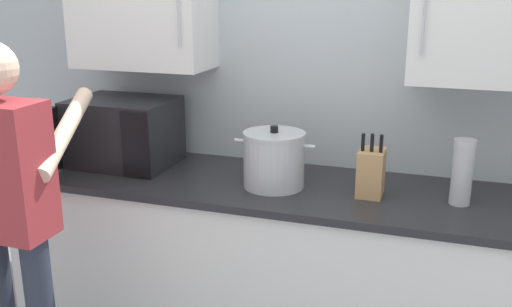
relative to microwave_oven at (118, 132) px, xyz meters
name	(u,v)px	position (x,y,z in m)	size (l,w,h in m)	color
back_wall_tiled	(310,76)	(0.92, 0.31, 0.29)	(3.97, 0.44, 2.51)	#B2BCC1
counter_unit	(288,272)	(0.92, -0.04, -0.62)	(2.77, 0.70, 0.90)	white
microwave_oven	(118,132)	(0.00, 0.00, 0.00)	(0.52, 0.75, 0.34)	black
knife_block	(371,172)	(1.29, -0.06, -0.06)	(0.11, 0.15, 0.28)	tan
stock_pot	(274,159)	(0.86, -0.08, -0.04)	(0.38, 0.28, 0.29)	#B7BABF
thermos_flask	(462,172)	(1.67, -0.05, -0.03)	(0.09, 0.09, 0.28)	#B7BABF
person_figure	(9,209)	(0.02, -0.82, -0.11)	(0.44, 0.63, 1.60)	#282D3D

